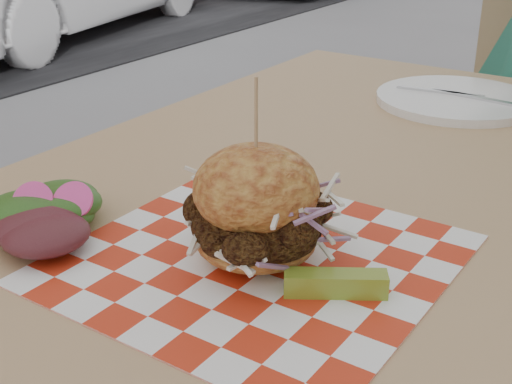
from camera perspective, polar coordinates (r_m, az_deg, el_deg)
patio_table at (r=0.97m, az=7.78°, el=-2.74°), size 0.80×1.20×0.75m
paper_liner at (r=0.72m, az=0.00°, el=-5.36°), size 0.36×0.36×0.00m
sandwich at (r=0.70m, az=0.00°, el=-1.58°), size 0.16×0.16×0.19m
pickle_spear at (r=0.66m, az=6.38°, el=-7.28°), size 0.09×0.07×0.02m
side_salad at (r=0.80m, az=-16.06°, el=-2.22°), size 0.14×0.14×0.05m
place_setting at (r=1.27m, az=15.73°, el=7.15°), size 0.27×0.27×0.02m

